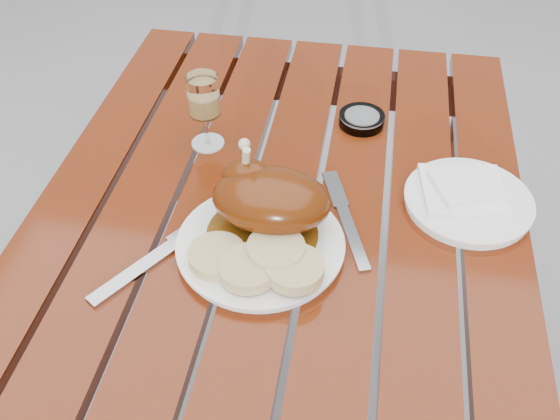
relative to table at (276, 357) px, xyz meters
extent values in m
cube|color=#65220C|center=(0.00, 0.00, 0.00)|extent=(0.80, 1.20, 0.75)
cylinder|color=white|center=(-0.01, -0.06, 0.38)|extent=(0.32, 0.32, 0.02)
cylinder|color=#5B330A|center=(-0.01, -0.04, 0.39)|extent=(0.17, 0.17, 0.00)
ellipsoid|color=#5E2607|center=(0.00, -0.01, 0.44)|extent=(0.18, 0.12, 0.09)
ellipsoid|color=#5E2607|center=(-0.04, 0.01, 0.45)|extent=(0.09, 0.06, 0.07)
cylinder|color=#C6B28C|center=(-0.05, 0.02, 0.47)|extent=(0.03, 0.04, 0.10)
cylinder|color=#C8B97A|center=(-0.07, -0.10, 0.40)|extent=(0.09, 0.09, 0.02)
cylinder|color=#C8B97A|center=(-0.02, -0.12, 0.41)|extent=(0.09, 0.09, 0.02)
cylinder|color=#C8B97A|center=(0.05, -0.12, 0.41)|extent=(0.09, 0.09, 0.02)
cylinder|color=#C8B97A|center=(0.02, -0.09, 0.41)|extent=(0.09, 0.09, 0.02)
cylinder|color=#DAB263|center=(-0.16, 0.19, 0.45)|extent=(0.08, 0.08, 0.14)
cylinder|color=white|center=(0.31, 0.10, 0.38)|extent=(0.21, 0.21, 0.02)
cube|color=white|center=(0.30, 0.11, 0.40)|extent=(0.15, 0.14, 0.01)
cylinder|color=#B2B7BC|center=(0.12, 0.30, 0.39)|extent=(0.10, 0.10, 0.02)
cube|color=gray|center=(-0.18, -0.12, 0.38)|extent=(0.12, 0.17, 0.01)
cube|color=gray|center=(0.12, 0.02, 0.38)|extent=(0.08, 0.19, 0.01)
camera|label=1|loc=(0.13, -0.69, 1.08)|focal=40.00mm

